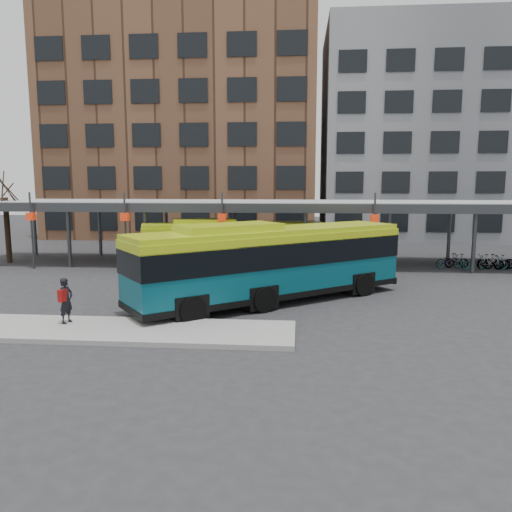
# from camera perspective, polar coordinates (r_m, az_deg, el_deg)

# --- Properties ---
(ground) EXTENTS (120.00, 120.00, 0.00)m
(ground) POSITION_cam_1_polar(r_m,az_deg,el_deg) (20.72, 0.36, -6.67)
(ground) COLOR #28282B
(ground) RESTS_ON ground
(boarding_island) EXTENTS (14.00, 3.00, 0.18)m
(boarding_island) POSITION_cam_1_polar(r_m,az_deg,el_deg) (19.11, -17.24, -8.08)
(boarding_island) COLOR gray
(boarding_island) RESTS_ON ground
(canopy) EXTENTS (40.00, 6.53, 4.80)m
(canopy) POSITION_cam_1_polar(r_m,az_deg,el_deg) (32.89, 2.06, 5.82)
(canopy) COLOR #999B9E
(canopy) RESTS_ON ground
(tree) EXTENTS (1.64, 1.64, 5.60)m
(tree) POSITION_cam_1_polar(r_m,az_deg,el_deg) (37.58, -26.56, 3.01)
(tree) COLOR black
(tree) RESTS_ON ground
(building_brick) EXTENTS (26.00, 14.00, 22.00)m
(building_brick) POSITION_cam_1_polar(r_m,az_deg,el_deg) (53.51, -7.87, 14.35)
(building_brick) COLOR brown
(building_brick) RESTS_ON ground
(building_grey) EXTENTS (24.00, 14.00, 20.00)m
(building_grey) POSITION_cam_1_polar(r_m,az_deg,el_deg) (54.10, 20.88, 12.76)
(building_grey) COLOR slate
(building_grey) RESTS_ON ground
(bus_front) EXTENTS (12.21, 10.29, 3.65)m
(bus_front) POSITION_cam_1_polar(r_m,az_deg,el_deg) (22.42, 1.72, -0.54)
(bus_front) COLOR #074755
(bus_front) RESTS_ON ground
(bus_rear) EXTENTS (11.63, 5.46, 3.14)m
(bus_rear) POSITION_cam_1_polar(r_m,az_deg,el_deg) (31.44, -2.57, 1.55)
(bus_rear) COLOR #074755
(bus_rear) RESTS_ON ground
(pedestrian) EXTENTS (0.55, 0.71, 1.71)m
(pedestrian) POSITION_cam_1_polar(r_m,az_deg,el_deg) (19.92, -20.90, -4.74)
(pedestrian) COLOR black
(pedestrian) RESTS_ON boarding_island
(bike_rack) EXTENTS (7.08, 1.61, 0.97)m
(bike_rack) POSITION_cam_1_polar(r_m,az_deg,el_deg) (34.49, 25.29, -0.61)
(bike_rack) COLOR slate
(bike_rack) RESTS_ON ground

